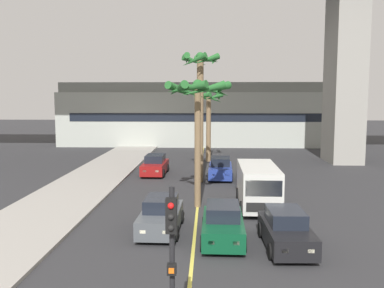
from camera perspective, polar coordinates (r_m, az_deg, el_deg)
name	(u,v)px	position (r m, az deg, el deg)	size (l,w,h in m)	color
sidewalk_left	(7,239)	(20.00, -23.84, -11.72)	(4.80, 80.00, 0.15)	#9E9991
lane_stripe_center	(198,198)	(25.77, 0.88, -7.30)	(0.14, 56.00, 0.01)	#DBCC4C
pier_building_backdrop	(204,114)	(54.18, 1.62, 4.05)	(36.00, 8.04, 7.87)	#ADB2A8
car_queue_front	(223,224)	(18.25, 4.21, -10.80)	(1.89, 4.13, 1.56)	#0C4728
car_queue_second	(286,230)	(17.82, 12.63, -11.37)	(1.92, 4.15, 1.56)	black
car_queue_third	(161,216)	(19.48, -4.25, -9.68)	(1.91, 4.14, 1.56)	#4C5156
car_queue_fourth	(251,173)	(30.37, 7.99, -3.87)	(1.90, 4.13, 1.56)	#4C5156
car_queue_fifth	(155,165)	(33.33, -5.05, -2.92)	(1.92, 4.15, 1.56)	maroon
car_queue_sixth	(220,169)	(31.79, 3.88, -3.37)	(1.94, 4.15, 1.56)	navy
delivery_van	(258,185)	(23.48, 8.96, -5.53)	(2.19, 5.27, 2.36)	silver
traffic_light_median_near	(172,254)	(9.43, -2.76, -14.76)	(0.24, 0.37, 4.20)	black
palm_tree_near_median	(208,108)	(39.67, 2.22, 4.89)	(2.90, 3.04, 6.63)	brown
palm_tree_mid_median	(198,99)	(22.95, 0.82, 6.11)	(3.65, 3.66, 7.06)	brown
palm_tree_far_median	(200,88)	(29.83, 1.13, 7.66)	(2.80, 2.98, 9.23)	brown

